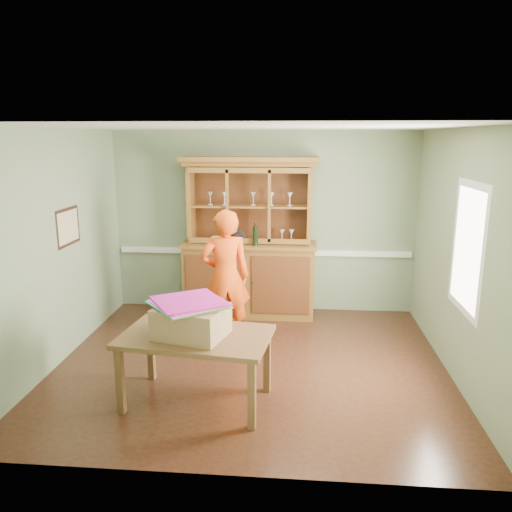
# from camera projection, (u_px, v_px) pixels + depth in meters

# --- Properties ---
(floor) EXTENTS (4.50, 4.50, 0.00)m
(floor) POSITION_uv_depth(u_px,v_px,m) (251.00, 364.00, 5.87)
(floor) COLOR #482717
(floor) RESTS_ON ground
(ceiling) EXTENTS (4.50, 4.50, 0.00)m
(ceiling) POSITION_uv_depth(u_px,v_px,m) (250.00, 127.00, 5.24)
(ceiling) COLOR white
(ceiling) RESTS_ON wall_back
(wall_back) EXTENTS (4.50, 0.00, 4.50)m
(wall_back) POSITION_uv_depth(u_px,v_px,m) (263.00, 222.00, 7.49)
(wall_back) COLOR gray
(wall_back) RESTS_ON floor
(wall_left) EXTENTS (0.00, 4.00, 4.00)m
(wall_left) POSITION_uv_depth(u_px,v_px,m) (57.00, 248.00, 5.74)
(wall_left) COLOR gray
(wall_left) RESTS_ON floor
(wall_right) EXTENTS (0.00, 4.00, 4.00)m
(wall_right) POSITION_uv_depth(u_px,v_px,m) (458.00, 256.00, 5.37)
(wall_right) COLOR gray
(wall_right) RESTS_ON floor
(wall_front) EXTENTS (4.50, 0.00, 4.50)m
(wall_front) POSITION_uv_depth(u_px,v_px,m) (225.00, 314.00, 3.62)
(wall_front) COLOR gray
(wall_front) RESTS_ON floor
(chair_rail) EXTENTS (4.41, 0.05, 0.08)m
(chair_rail) POSITION_uv_depth(u_px,v_px,m) (263.00, 252.00, 7.57)
(chair_rail) COLOR white
(chair_rail) RESTS_ON wall_back
(framed_map) EXTENTS (0.03, 0.60, 0.46)m
(framed_map) POSITION_uv_depth(u_px,v_px,m) (69.00, 227.00, 5.98)
(framed_map) COLOR #301D13
(framed_map) RESTS_ON wall_left
(window_panel) EXTENTS (0.03, 0.96, 1.36)m
(window_panel) POSITION_uv_depth(u_px,v_px,m) (467.00, 248.00, 5.04)
(window_panel) COLOR white
(window_panel) RESTS_ON wall_right
(china_hutch) EXTENTS (1.98, 0.65, 2.33)m
(china_hutch) POSITION_uv_depth(u_px,v_px,m) (249.00, 261.00, 7.38)
(china_hutch) COLOR brown
(china_hutch) RESTS_ON floor
(dining_table) EXTENTS (1.54, 1.05, 0.72)m
(dining_table) POSITION_uv_depth(u_px,v_px,m) (196.00, 342.00, 4.89)
(dining_table) COLOR brown
(dining_table) RESTS_ON floor
(cardboard_box) EXTENTS (0.75, 0.66, 0.30)m
(cardboard_box) POSITION_uv_depth(u_px,v_px,m) (191.00, 321.00, 4.80)
(cardboard_box) COLOR #94694C
(cardboard_box) RESTS_ON dining_table
(kite_stack) EXTENTS (0.84, 0.84, 0.05)m
(kite_stack) POSITION_uv_depth(u_px,v_px,m) (190.00, 303.00, 4.79)
(kite_stack) COLOR #DEF71F
(kite_stack) RESTS_ON cardboard_box
(person) EXTENTS (0.72, 0.56, 1.73)m
(person) POSITION_uv_depth(u_px,v_px,m) (226.00, 277.00, 6.36)
(person) COLOR #FF5010
(person) RESTS_ON floor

